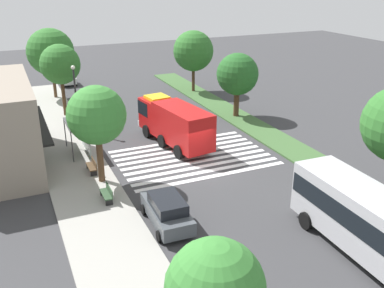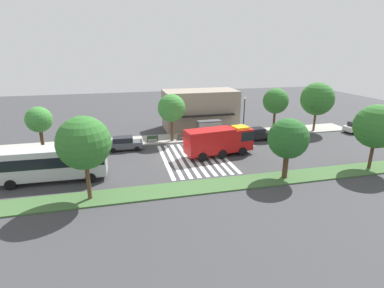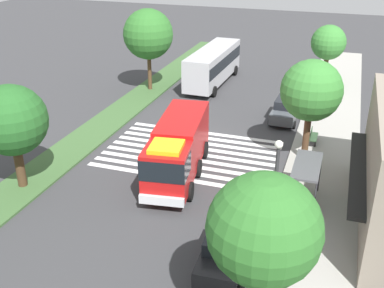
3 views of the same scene
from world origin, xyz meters
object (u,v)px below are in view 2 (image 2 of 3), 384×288
(parked_car_east, at_px, (358,127))
(sidewalk_tree_center, at_px, (276,101))
(median_tree_west, at_px, (288,139))
(bench_west_of_shelter, at_px, (153,138))
(transit_bus, at_px, (52,162))
(bench_near_shelter, at_px, (183,136))
(parked_car_mid, at_px, (256,134))
(sidewalk_tree_west, at_px, (172,108))
(fire_truck, at_px, (221,140))
(parked_car_west, at_px, (124,143))
(fire_hydrant, at_px, (73,146))
(bus_stop_shelter, at_px, (210,126))
(sidewalk_tree_east, at_px, (317,99))
(street_lamp, at_px, (244,113))
(sidewalk_tree_far_west, at_px, (39,120))
(median_tree_center, at_px, (377,127))
(median_tree_far_west, at_px, (84,143))

(parked_car_east, height_order, sidewalk_tree_center, sidewalk_tree_center)
(median_tree_west, bearing_deg, bench_west_of_shelter, 126.70)
(transit_bus, distance_m, bench_near_shelter, 18.96)
(parked_car_mid, height_order, sidewalk_tree_west, sidewalk_tree_west)
(sidewalk_tree_west, distance_m, median_tree_west, 17.81)
(median_tree_west, bearing_deg, parked_car_east, 32.71)
(fire_truck, relative_size, parked_car_west, 1.95)
(sidewalk_tree_west, bearing_deg, parked_car_mid, -10.39)
(bench_near_shelter, xyz_separation_m, bench_west_of_shelter, (-4.48, 0.00, 0.00))
(parked_car_east, distance_m, fire_hydrant, 42.91)
(transit_bus, bearing_deg, median_tree_west, 169.02)
(parked_car_west, bearing_deg, bus_stop_shelter, 12.98)
(bus_stop_shelter, relative_size, median_tree_west, 0.57)
(sidewalk_tree_east, distance_m, fire_hydrant, 36.80)
(parked_car_east, height_order, bus_stop_shelter, bus_stop_shelter)
(street_lamp, xyz_separation_m, sidewalk_tree_far_west, (-27.77, 0.40, 0.50))
(sidewalk_tree_east, relative_size, median_tree_center, 1.08)
(bench_near_shelter, xyz_separation_m, median_tree_west, (7.21, -15.69, 3.67))
(bus_stop_shelter, height_order, sidewalk_tree_west, sidewalk_tree_west)
(sidewalk_tree_west, distance_m, median_tree_center, 24.71)
(sidewalk_tree_east, bearing_deg, median_tree_center, -103.77)
(median_tree_center, bearing_deg, bench_near_shelter, 138.32)
(parked_car_mid, xyz_separation_m, median_tree_west, (-3.10, -13.21, 3.35))
(parked_car_west, height_order, bench_near_shelter, parked_car_west)
(parked_car_mid, relative_size, sidewalk_tree_center, 0.61)
(bench_near_shelter, height_order, fire_hydrant, bench_near_shelter)
(parked_car_west, height_order, parked_car_east, parked_car_west)
(transit_bus, distance_m, street_lamp, 26.62)
(parked_car_mid, xyz_separation_m, bus_stop_shelter, (-6.32, 2.45, 0.97))
(bench_west_of_shelter, distance_m, median_tree_far_west, 17.95)
(bench_west_of_shelter, xyz_separation_m, median_tree_west, (11.69, -15.69, 3.67))
(fire_truck, xyz_separation_m, parked_car_east, (24.65, 4.92, -1.10))
(parked_car_west, distance_m, parked_car_east, 36.22)
(transit_bus, bearing_deg, sidewalk_tree_center, -159.37)
(bench_west_of_shelter, relative_size, sidewalk_tree_far_west, 0.28)
(parked_car_east, bearing_deg, bus_stop_shelter, 171.66)
(sidewalk_tree_center, distance_m, median_tree_far_west, 30.28)
(fire_hydrant, bearing_deg, transit_bus, -93.05)
(bench_west_of_shelter, xyz_separation_m, sidewalk_tree_far_west, (-14.28, -0.28, 3.54))
(sidewalk_tree_east, bearing_deg, transit_bus, -164.37)
(street_lamp, distance_m, fire_hydrant, 24.32)
(parked_car_east, height_order, bench_near_shelter, parked_car_east)
(parked_car_east, distance_m, transit_bus, 44.17)
(bench_near_shelter, bearing_deg, parked_car_east, -5.11)
(fire_truck, height_order, transit_bus, fire_truck)
(fire_truck, bearing_deg, transit_bus, -178.45)
(parked_car_west, xyz_separation_m, sidewalk_tree_west, (6.75, 2.20, 3.91))
(sidewalk_tree_far_west, height_order, median_tree_west, median_tree_west)
(parked_car_mid, height_order, bus_stop_shelter, bus_stop_shelter)
(sidewalk_tree_center, bearing_deg, median_tree_west, -114.46)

